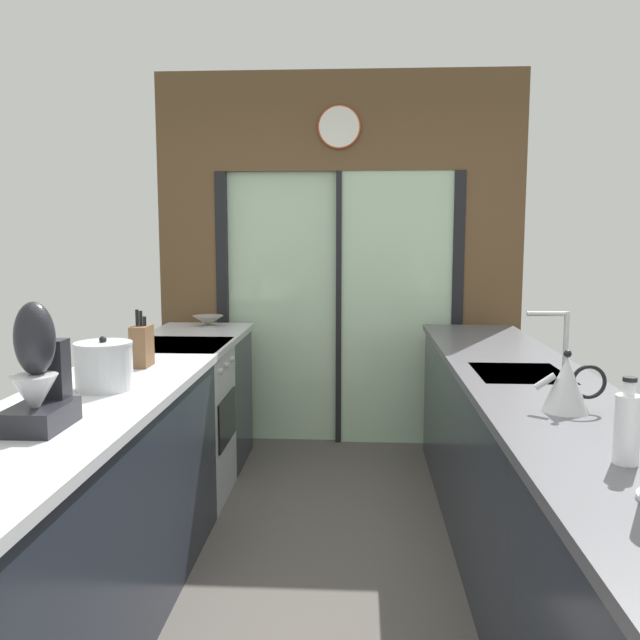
{
  "coord_description": "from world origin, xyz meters",
  "views": [
    {
      "loc": [
        0.15,
        -2.53,
        1.55
      ],
      "look_at": [
        -0.04,
        0.77,
        1.13
      ],
      "focal_mm": 37.76,
      "sensor_mm": 36.0,
      "label": 1
    }
  ],
  "objects_px": {
    "mixing_bowl": "(208,320)",
    "stand_mixer": "(39,380)",
    "soap_bottle": "(627,427)",
    "knife_block": "(142,346)",
    "kettle": "(567,384)",
    "oven_range": "(178,422)",
    "stock_pot": "(104,366)"
  },
  "relations": [
    {
      "from": "stand_mixer",
      "to": "mixing_bowl",
      "type": "bearing_deg",
      "value": 90.0
    },
    {
      "from": "oven_range",
      "to": "kettle",
      "type": "height_order",
      "value": "kettle"
    },
    {
      "from": "mixing_bowl",
      "to": "soap_bottle",
      "type": "distance_m",
      "value": 3.23
    },
    {
      "from": "oven_range",
      "to": "mixing_bowl",
      "type": "distance_m",
      "value": 0.91
    },
    {
      "from": "knife_block",
      "to": "kettle",
      "type": "bearing_deg",
      "value": -22.06
    },
    {
      "from": "oven_range",
      "to": "soap_bottle",
      "type": "relative_size",
      "value": 3.75
    },
    {
      "from": "knife_block",
      "to": "soap_bottle",
      "type": "height_order",
      "value": "knife_block"
    },
    {
      "from": "stock_pot",
      "to": "kettle",
      "type": "distance_m",
      "value": 1.8
    },
    {
      "from": "kettle",
      "to": "soap_bottle",
      "type": "bearing_deg",
      "value": -90.25
    },
    {
      "from": "kettle",
      "to": "soap_bottle",
      "type": "relative_size",
      "value": 1.04
    },
    {
      "from": "mixing_bowl",
      "to": "kettle",
      "type": "distance_m",
      "value": 2.79
    },
    {
      "from": "stock_pot",
      "to": "mixing_bowl",
      "type": "bearing_deg",
      "value": 90.0
    },
    {
      "from": "knife_block",
      "to": "stock_pot",
      "type": "relative_size",
      "value": 1.18
    },
    {
      "from": "oven_range",
      "to": "stand_mixer",
      "type": "xyz_separation_m",
      "value": [
        0.02,
        -1.69,
        0.63
      ]
    },
    {
      "from": "soap_bottle",
      "to": "stand_mixer",
      "type": "bearing_deg",
      "value": 172.42
    },
    {
      "from": "mixing_bowl",
      "to": "stand_mixer",
      "type": "xyz_separation_m",
      "value": [
        0.0,
        -2.46,
        0.12
      ]
    },
    {
      "from": "mixing_bowl",
      "to": "kettle",
      "type": "bearing_deg",
      "value": -50.22
    },
    {
      "from": "knife_block",
      "to": "kettle",
      "type": "distance_m",
      "value": 1.92
    },
    {
      "from": "stand_mixer",
      "to": "knife_block",
      "type": "bearing_deg",
      "value": 90.0
    },
    {
      "from": "mixing_bowl",
      "to": "kettle",
      "type": "xyz_separation_m",
      "value": [
        1.78,
        -2.14,
        0.06
      ]
    },
    {
      "from": "mixing_bowl",
      "to": "knife_block",
      "type": "relative_size",
      "value": 0.77
    },
    {
      "from": "stock_pot",
      "to": "oven_range",
      "type": "bearing_deg",
      "value": 90.93
    },
    {
      "from": "stand_mixer",
      "to": "stock_pot",
      "type": "distance_m",
      "value": 0.56
    },
    {
      "from": "stand_mixer",
      "to": "kettle",
      "type": "bearing_deg",
      "value": 10.01
    },
    {
      "from": "kettle",
      "to": "knife_block",
      "type": "bearing_deg",
      "value": 157.94
    },
    {
      "from": "knife_block",
      "to": "kettle",
      "type": "xyz_separation_m",
      "value": [
        1.78,
        -0.72,
        -0.0
      ]
    },
    {
      "from": "stand_mixer",
      "to": "kettle",
      "type": "xyz_separation_m",
      "value": [
        1.78,
        0.31,
        -0.06
      ]
    },
    {
      "from": "mixing_bowl",
      "to": "stock_pot",
      "type": "bearing_deg",
      "value": -90.0
    },
    {
      "from": "mixing_bowl",
      "to": "kettle",
      "type": "height_order",
      "value": "kettle"
    },
    {
      "from": "mixing_bowl",
      "to": "stock_pot",
      "type": "xyz_separation_m",
      "value": [
        -0.0,
        -1.9,
        0.06
      ]
    },
    {
      "from": "knife_block",
      "to": "stand_mixer",
      "type": "height_order",
      "value": "stand_mixer"
    },
    {
      "from": "mixing_bowl",
      "to": "stand_mixer",
      "type": "height_order",
      "value": "stand_mixer"
    }
  ]
}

